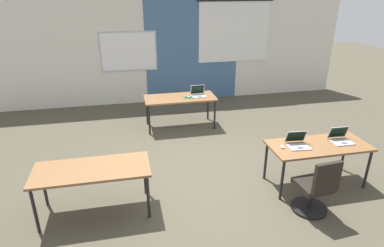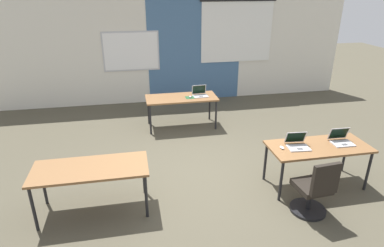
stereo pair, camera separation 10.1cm
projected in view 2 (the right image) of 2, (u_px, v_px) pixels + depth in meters
The scene contains 12 objects.
ground_plane at pixel (202, 176), 5.70m from camera, with size 24.00×24.00×0.00m.
back_wall_assembly at pixel (170, 50), 8.93m from camera, with size 10.00×0.27×2.80m.
desk_near_left at pixel (91, 171), 4.59m from camera, with size 1.60×0.70×0.72m.
desk_near_right at pixel (318, 149), 5.20m from camera, with size 1.60×0.70×0.72m.
desk_far_center at pixel (181, 100), 7.42m from camera, with size 1.60×0.70×0.72m.
laptop_far_right at pixel (200, 94), 7.47m from camera, with size 0.35×0.30×0.23m.
mousepad_far_right at pixel (190, 97), 7.37m from camera, with size 0.22×0.19×0.00m.
mouse_far_right at pixel (190, 97), 7.36m from camera, with size 0.08×0.11×0.03m.
laptop_near_right_inner at pixel (298, 144), 5.12m from camera, with size 0.36×0.34×0.22m.
mouse_near_right_inner at pixel (282, 148), 5.08m from camera, with size 0.06×0.10×0.03m.
chair_near_right_inner at pixel (314, 192), 4.62m from camera, with size 0.52×0.56×0.92m.
laptop_near_right_end at pixel (341, 140), 5.26m from camera, with size 0.34×0.31×0.23m.
Camera 2 is at (-1.11, -4.76, 3.08)m, focal length 30.64 mm.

